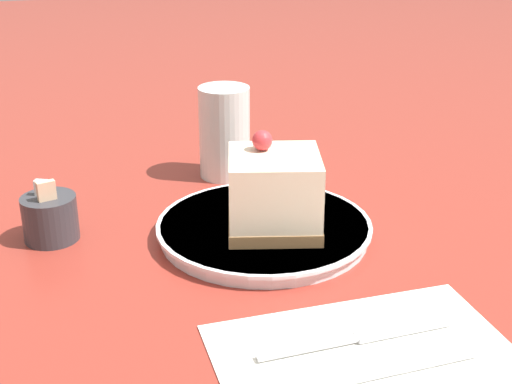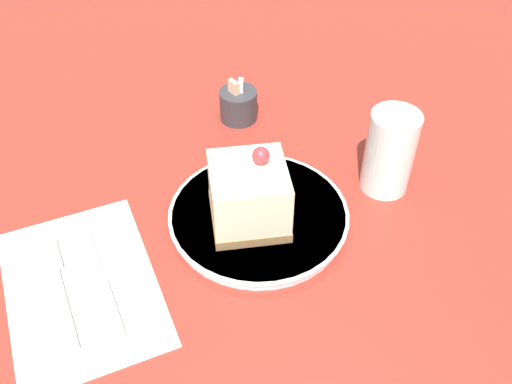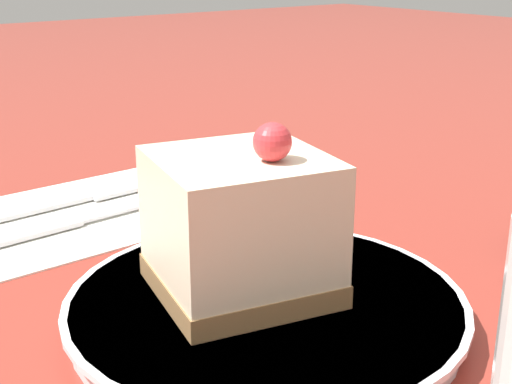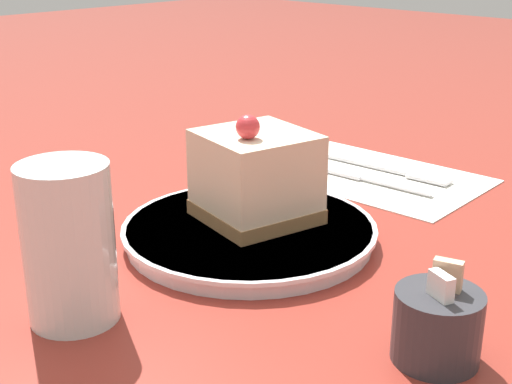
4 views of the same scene
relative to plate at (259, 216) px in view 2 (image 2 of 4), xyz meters
name	(u,v)px [view 2 (image 2 of 4)]	position (x,y,z in m)	size (l,w,h in m)	color
ground_plane	(280,236)	(0.02, -0.04, -0.01)	(4.00, 4.00, 0.00)	maroon
plate	(259,216)	(0.00, 0.00, 0.00)	(0.25, 0.25, 0.02)	white
cake_slice	(249,195)	(-0.02, -0.01, 0.05)	(0.12, 0.12, 0.11)	olive
napkin	(81,286)	(-0.25, -0.03, -0.01)	(0.19, 0.26, 0.00)	white
fork	(58,281)	(-0.27, -0.01, -0.01)	(0.03, 0.18, 0.00)	silver
knife	(104,289)	(-0.22, -0.04, -0.01)	(0.02, 0.19, 0.00)	silver
sugar_bowl	(238,104)	(0.06, 0.24, 0.02)	(0.06, 0.06, 0.07)	#333338
drinking_glass	(390,152)	(0.20, 0.00, 0.05)	(0.07, 0.07, 0.13)	silver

